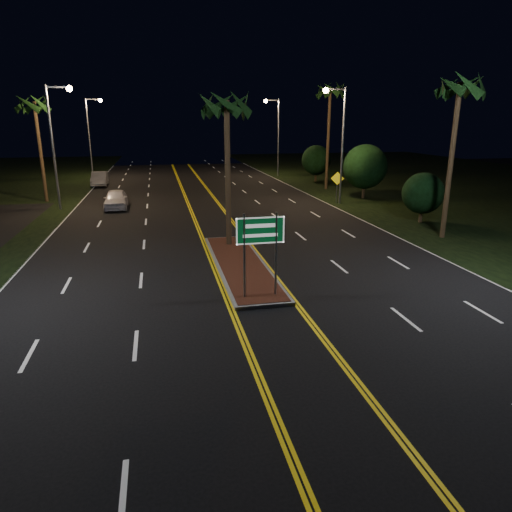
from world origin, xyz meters
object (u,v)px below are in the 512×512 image
object	(u,v)px
streetlight_left_far	(92,129)
shrub_mid	(365,167)
palm_right_far	(330,92)
warning_sign	(337,183)
car_near	(116,198)
shrub_far	(316,160)
palm_left_far	(34,105)
median_island	(241,265)
car_far	(100,178)
streetlight_right_far	(275,128)
streetlight_left_mid	(57,133)
palm_right_near	(460,88)
streetlight_right_mid	(339,132)
shrub_near	(423,193)
highway_sign	(260,238)
palm_median	(227,105)

from	to	relation	value
streetlight_left_far	shrub_mid	xyz separation A→B (m)	(24.61, -20.00, -2.93)
palm_right_far	warning_sign	xyz separation A→B (m)	(-2.00, -7.76, -7.49)
palm_right_far	car_near	xyz separation A→B (m)	(-19.61, -6.48, -8.31)
shrub_far	palm_left_far	bearing A→B (deg)	-163.26
median_island	car_far	size ratio (longest dim) A/B	2.06
median_island	car_near	xyz separation A→B (m)	(-6.81, 16.52, 0.75)
streetlight_right_far	warning_sign	xyz separation A→B (m)	(0.19, -19.76, -4.00)
streetlight_left_mid	palm_right_near	world-z (taller)	palm_right_near
warning_sign	car_near	bearing A→B (deg)	-160.33
streetlight_left_mid	palm_right_far	world-z (taller)	palm_right_far
streetlight_left_far	car_near	size ratio (longest dim) A/B	1.79
streetlight_left_far	palm_right_near	size ratio (longest dim) A/B	0.97
streetlight_right_mid	shrub_mid	size ratio (longest dim) A/B	1.95
streetlight_left_mid	shrub_mid	bearing A→B (deg)	0.00
palm_left_far	warning_sign	xyz separation A→B (m)	(23.60, -5.76, -6.09)
streetlight_left_far	streetlight_right_mid	bearing A→B (deg)	-46.03
streetlight_left_mid	shrub_near	world-z (taller)	streetlight_left_mid
palm_right_near	warning_sign	distance (m)	13.99
palm_right_near	car_far	bearing A→B (deg)	128.80
palm_left_far	shrub_mid	size ratio (longest dim) A/B	1.90
highway_sign	palm_median	distance (m)	9.11
median_island	palm_left_far	world-z (taller)	palm_left_far
streetlight_right_mid	shrub_far	distance (m)	14.74
palm_median	shrub_near	distance (m)	14.93
streetlight_right_mid	shrub_mid	world-z (taller)	streetlight_right_mid
median_island	streetlight_left_far	bearing A→B (deg)	106.00
highway_sign	shrub_far	xyz separation A→B (m)	(13.80, 33.20, -0.07)
highway_sign	streetlight_left_mid	world-z (taller)	streetlight_left_mid
palm_right_near	shrub_mid	world-z (taller)	palm_right_near
palm_left_far	palm_right_far	distance (m)	25.72
palm_median	warning_sign	distance (m)	16.91
shrub_mid	streetlight_left_mid	bearing A→B (deg)	180.00
palm_right_far	car_far	xyz separation A→B (m)	(-22.30, 7.36, -8.31)
palm_left_far	car_far	xyz separation A→B (m)	(3.30, 9.36, -6.91)
shrub_mid	streetlight_right_mid	bearing A→B (deg)	-149.44
streetlight_left_mid	palm_right_near	bearing A→B (deg)	-31.20
palm_left_far	shrub_near	xyz separation A→B (m)	(26.30, -14.00, -5.80)
streetlight_left_far	palm_right_near	bearing A→B (deg)	-55.79
streetlight_right_mid	shrub_mid	bearing A→B (deg)	30.56
streetlight_left_mid	car_far	world-z (taller)	streetlight_left_mid
palm_median	shrub_mid	bearing A→B (deg)	43.96
streetlight_left_mid	streetlight_right_mid	bearing A→B (deg)	-5.38
highway_sign	warning_sign	size ratio (longest dim) A/B	1.26
streetlight_left_far	palm_median	bearing A→B (deg)	-72.42
median_island	streetlight_right_mid	world-z (taller)	streetlight_right_mid
palm_median	shrub_mid	size ratio (longest dim) A/B	1.80
palm_left_far	shrub_far	size ratio (longest dim) A/B	2.22
shrub_near	car_far	bearing A→B (deg)	134.55
palm_left_far	car_far	bearing A→B (deg)	70.59
streetlight_right_far	car_far	size ratio (longest dim) A/B	1.81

